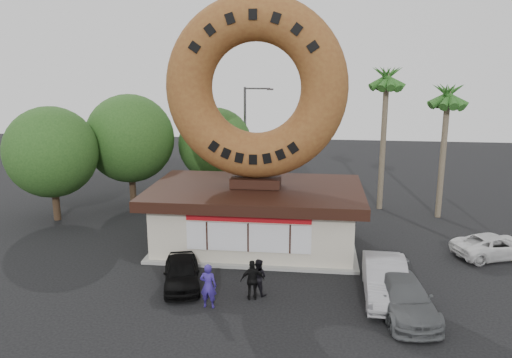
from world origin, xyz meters
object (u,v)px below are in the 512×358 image
at_px(person_center, 258,277).
at_px(car_silver, 385,279).
at_px(donut_shop, 256,214).
at_px(street_lamp, 247,136).
at_px(car_black, 182,272).
at_px(giant_donut, 256,88).
at_px(person_left, 208,286).
at_px(person_right, 252,280).
at_px(car_white, 495,246).
at_px(car_grey, 404,296).

xyz_separation_m(person_center, car_silver, (5.34, 0.40, 0.00)).
height_order(donut_shop, person_center, donut_shop).
distance_m(street_lamp, car_black, 15.91).
xyz_separation_m(giant_donut, person_left, (-1.06, -7.20, -7.50)).
distance_m(street_lamp, person_right, 16.87).
bearing_deg(car_silver, person_left, -164.11).
distance_m(donut_shop, giant_donut, 6.66).
xyz_separation_m(donut_shop, car_white, (12.28, -0.18, -1.17)).
distance_m(street_lamp, car_silver, 17.76).
height_order(car_black, car_white, car_black).
bearing_deg(car_grey, car_black, 164.88).
bearing_deg(car_white, car_silver, 110.86).
height_order(car_black, car_silver, car_silver).
bearing_deg(street_lamp, donut_shop, -79.50).
xyz_separation_m(person_right, car_silver, (5.53, 0.87, -0.06)).
distance_m(car_silver, car_grey, 1.42).
distance_m(person_center, person_right, 0.50).
distance_m(person_left, car_silver, 7.42).
relative_size(person_center, car_silver, 0.33).
distance_m(giant_donut, car_silver, 11.20).
height_order(street_lamp, person_left, street_lamp).
height_order(car_silver, car_grey, car_silver).
bearing_deg(person_center, car_white, -131.40).
bearing_deg(person_left, person_center, -140.80).
bearing_deg(donut_shop, person_center, -82.11).
height_order(giant_donut, car_silver, giant_donut).
xyz_separation_m(car_black, car_silver, (8.80, 0.00, 0.15)).
bearing_deg(car_black, donut_shop, 48.47).
relative_size(person_left, car_grey, 0.39).
bearing_deg(donut_shop, car_silver, -41.30).
xyz_separation_m(person_left, car_white, (13.34, 7.00, -0.33)).
bearing_deg(car_grey, donut_shop, 127.74).
bearing_deg(car_white, person_right, 98.02).
bearing_deg(giant_donut, donut_shop, -90.00).
bearing_deg(car_black, street_lamp, 71.65).
distance_m(car_black, car_grey, 9.43).
xyz_separation_m(street_lamp, person_right, (2.47, -16.29, -3.62)).
xyz_separation_m(giant_donut, car_silver, (6.15, -5.42, -7.63)).
distance_m(car_grey, car_white, 8.59).
relative_size(giant_donut, person_left, 4.97).
xyz_separation_m(donut_shop, person_left, (-1.06, -7.18, -0.83)).
relative_size(giant_donut, car_black, 2.42).
relative_size(person_center, person_right, 0.93).
height_order(person_left, car_silver, person_left).
bearing_deg(street_lamp, car_silver, -62.57).
xyz_separation_m(person_left, person_center, (1.86, 1.37, -0.13)).
height_order(street_lamp, car_white, street_lamp).
bearing_deg(person_left, giant_donut, -95.60).
height_order(donut_shop, car_grey, donut_shop).
xyz_separation_m(person_center, car_white, (11.47, 5.62, -0.20)).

